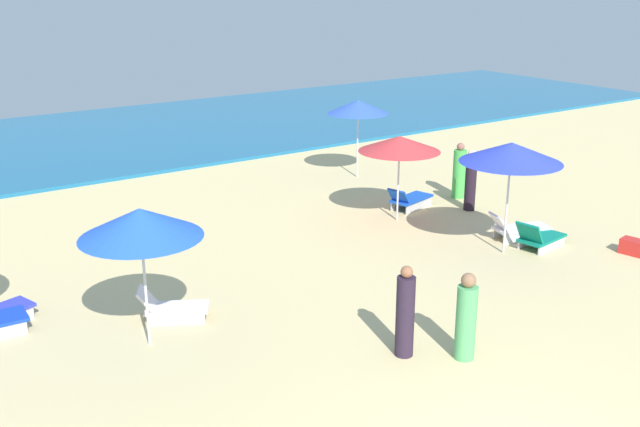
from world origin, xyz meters
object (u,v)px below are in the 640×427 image
at_px(lounge_chair_4_0, 409,200).
at_px(beachgoer_5, 466,319).
at_px(lounge_chair_1_0, 172,308).
at_px(umbrella_1, 140,223).
at_px(umbrella_4, 399,144).
at_px(beachgoer_1, 459,173).
at_px(cooler_box_0, 633,247).
at_px(lounge_chair_2_1, 518,229).
at_px(beachgoer_2, 471,181).
at_px(umbrella_2, 511,153).
at_px(lounge_chair_2_0, 539,238).
at_px(umbrella_0, 358,107).
at_px(beachgoer_6, 405,314).

relative_size(lounge_chair_4_0, beachgoer_5, 0.98).
bearing_deg(lounge_chair_1_0, beachgoer_5, -111.25).
bearing_deg(umbrella_1, umbrella_4, 19.53).
bearing_deg(beachgoer_1, beachgoer_5, -22.27).
relative_size(beachgoer_5, cooler_box_0, 2.84).
distance_m(lounge_chair_2_1, umbrella_4, 3.69).
xyz_separation_m(lounge_chair_4_0, beachgoer_2, (1.34, -0.99, 0.55)).
distance_m(umbrella_2, lounge_chair_2_0, 2.37).
distance_m(umbrella_2, beachgoer_1, 4.83).
distance_m(umbrella_0, beachgoer_2, 4.81).
distance_m(umbrella_2, beachgoer_6, 5.96).
relative_size(umbrella_1, beachgoer_2, 1.49).
xyz_separation_m(umbrella_2, umbrella_4, (-0.51, 3.29, -0.34)).
relative_size(umbrella_0, beachgoer_1, 1.52).
xyz_separation_m(lounge_chair_2_1, umbrella_4, (-1.51, 2.84, 1.81)).
bearing_deg(umbrella_0, umbrella_2, -99.72).
height_order(beachgoer_1, beachgoer_5, beachgoer_1).
xyz_separation_m(umbrella_2, lounge_chair_2_0, (0.92, -0.27, -2.17)).
distance_m(umbrella_2, beachgoer_2, 3.70).
bearing_deg(lounge_chair_2_0, lounge_chair_4_0, -0.92).
height_order(lounge_chair_1_0, lounge_chair_2_1, lounge_chair_2_1).
height_order(beachgoer_6, cooler_box_0, beachgoer_6).
bearing_deg(cooler_box_0, umbrella_2, 42.70).
height_order(umbrella_1, beachgoer_6, umbrella_1).
bearing_deg(lounge_chair_1_0, beachgoer_1, -45.95).
xyz_separation_m(lounge_chair_2_1, beachgoer_1, (1.32, 3.44, 0.49)).
height_order(umbrella_2, lounge_chair_2_1, umbrella_2).
bearing_deg(cooler_box_0, umbrella_1, 67.80).
bearing_deg(lounge_chair_2_1, umbrella_0, 15.24).
distance_m(umbrella_2, cooler_box_0, 3.77).
xyz_separation_m(umbrella_0, beachgoer_5, (-5.67, -10.53, -1.54)).
relative_size(umbrella_1, beachgoer_5, 1.62).
relative_size(umbrella_0, lounge_chair_2_0, 1.73).
relative_size(lounge_chair_4_0, beachgoer_6, 0.93).
bearing_deg(beachgoer_1, lounge_chair_4_0, -66.92).
bearing_deg(beachgoer_5, lounge_chair_4_0, -81.57).
relative_size(umbrella_2, beachgoer_5, 1.69).
height_order(umbrella_1, lounge_chair_2_0, umbrella_1).
relative_size(lounge_chair_1_0, lounge_chair_4_0, 0.92).
relative_size(lounge_chair_2_0, beachgoer_2, 0.84).
distance_m(lounge_chair_2_0, beachgoer_5, 6.06).
height_order(lounge_chair_2_1, beachgoer_6, beachgoer_6).
distance_m(umbrella_1, beachgoer_6, 4.76).
height_order(beachgoer_5, cooler_box_0, beachgoer_5).
relative_size(lounge_chair_1_0, beachgoer_6, 0.86).
distance_m(lounge_chair_2_1, cooler_box_0, 2.67).
height_order(lounge_chair_2_0, beachgoer_5, beachgoer_5).
distance_m(umbrella_2, umbrella_4, 3.35).
xyz_separation_m(lounge_chair_1_0, lounge_chair_2_1, (8.94, -0.66, 0.02)).
relative_size(umbrella_1, lounge_chair_2_1, 1.59).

